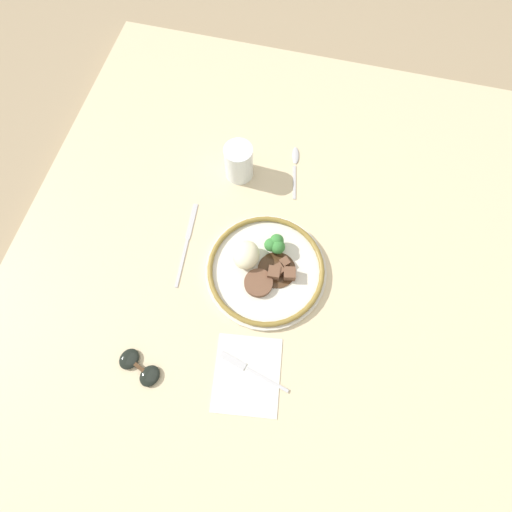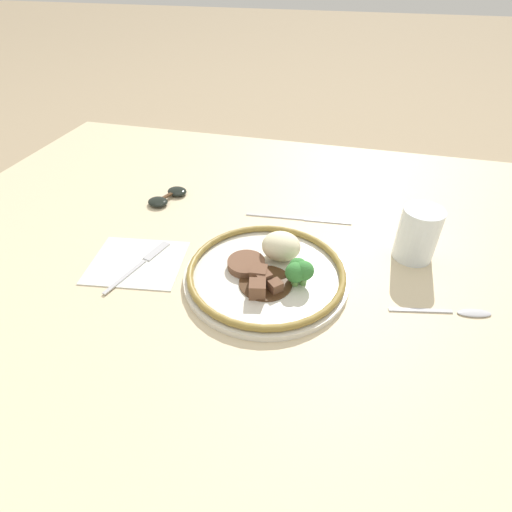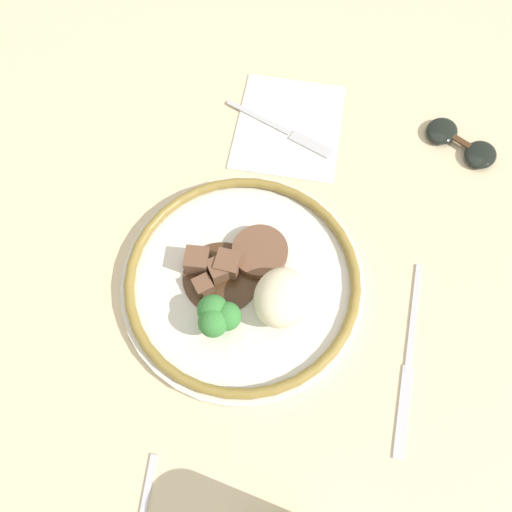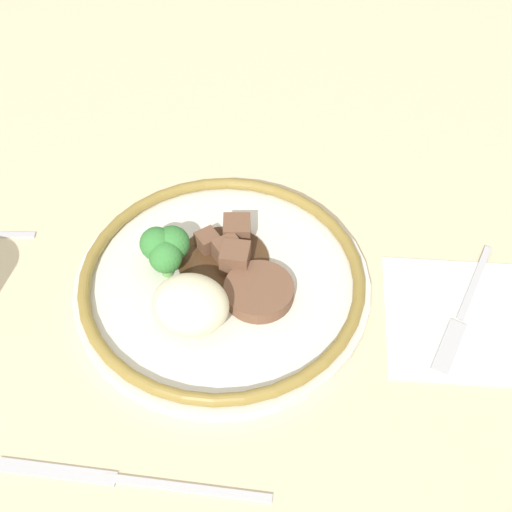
% 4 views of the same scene
% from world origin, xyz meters
% --- Properties ---
extents(ground_plane, '(8.00, 8.00, 0.00)m').
position_xyz_m(ground_plane, '(0.00, 0.00, 0.00)').
color(ground_plane, '#998466').
extents(dining_table, '(1.48, 1.28, 0.03)m').
position_xyz_m(dining_table, '(0.00, 0.00, 0.02)').
color(dining_table, beige).
rests_on(dining_table, ground).
extents(napkin, '(0.19, 0.16, 0.00)m').
position_xyz_m(napkin, '(-0.22, -0.00, 0.03)').
color(napkin, silver).
rests_on(napkin, dining_table).
extents(plate, '(0.29, 0.29, 0.06)m').
position_xyz_m(plate, '(0.03, 0.02, 0.05)').
color(plate, silver).
rests_on(plate, dining_table).
extents(fork, '(0.05, 0.16, 0.00)m').
position_xyz_m(fork, '(-0.21, 0.00, 0.04)').
color(fork, '#B7B7BC').
rests_on(fork, napkin).
extents(knife, '(0.23, 0.03, 0.00)m').
position_xyz_m(knife, '(0.05, 0.22, 0.03)').
color(knife, '#B7B7BC').
rests_on(knife, dining_table).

